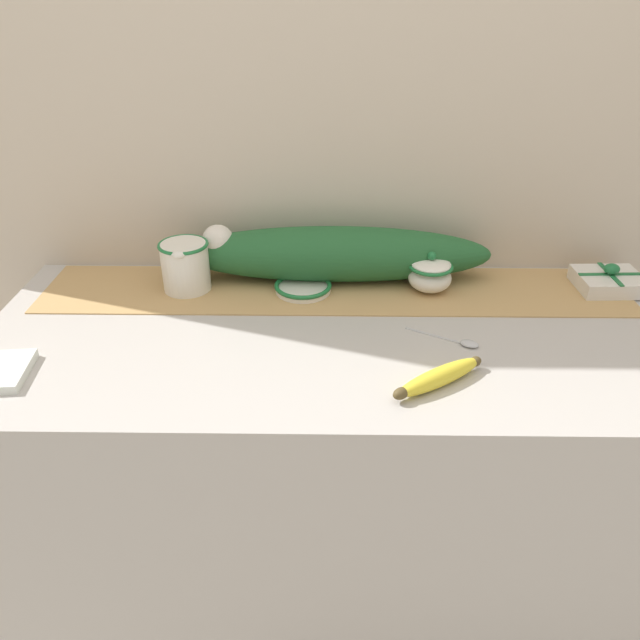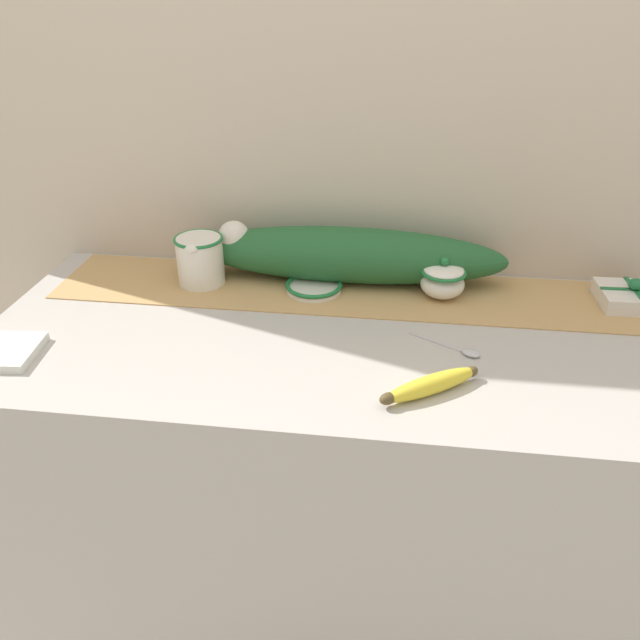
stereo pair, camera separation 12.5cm
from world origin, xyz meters
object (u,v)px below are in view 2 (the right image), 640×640
spoon (466,352)px  small_dish (314,287)px  napkin_stack (4,352)px  sugar_bowl (443,280)px  banana (430,385)px  cream_pitcher (200,258)px  gift_box (633,296)px

spoon → small_dish: bearing=175.2°
small_dish → spoon: size_ratio=0.92×
small_dish → napkin_stack: size_ratio=1.05×
sugar_bowl → banana: size_ratio=0.55×
cream_pitcher → sugar_bowl: 0.57m
small_dish → spoon: bearing=-34.1°
cream_pitcher → gift_box: bearing=0.8°
napkin_stack → gift_box: 1.35m
cream_pitcher → spoon: cream_pitcher is taller
banana → gift_box: (0.46, 0.40, 0.00)m
small_dish → gift_box: bearing=2.0°
banana → napkin_stack: bearing=178.8°
sugar_bowl → spoon: sugar_bowl is taller
sugar_bowl → gift_box: size_ratio=0.68×
small_dish → banana: 0.45m
cream_pitcher → spoon: (0.61, -0.24, -0.06)m
napkin_stack → banana: bearing=-1.2°
cream_pitcher → sugar_bowl: (0.57, -0.00, -0.02)m
sugar_bowl → spoon: 0.25m
cream_pitcher → spoon: size_ratio=0.94×
napkin_stack → gift_box: gift_box is taller
sugar_bowl → gift_box: (0.43, 0.02, -0.02)m
sugar_bowl → cream_pitcher: bearing=179.9°
banana → gift_box: gift_box is taller
banana → sugar_bowl: bearing=84.8°
banana → napkin_stack: size_ratio=1.45×
banana → spoon: size_ratio=1.28×
small_dish → banana: banana is taller
gift_box → cream_pitcher: bearing=-179.2°
sugar_bowl → napkin_stack: 0.94m
banana → cream_pitcher: bearing=144.5°
banana → spoon: (0.08, 0.14, -0.01)m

